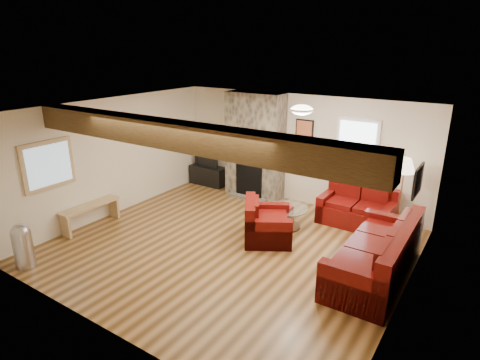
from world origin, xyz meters
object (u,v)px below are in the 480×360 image
at_px(floor_lamp, 404,169).
at_px(coffee_table, 286,217).
at_px(tv_cabinet, 208,175).
at_px(television, 208,159).
at_px(loveseat, 357,207).
at_px(armchair_red, 268,220).
at_px(sofa_three, 375,251).

bearing_deg(floor_lamp, coffee_table, -153.16).
xyz_separation_m(coffee_table, tv_cabinet, (-2.93, 1.22, 0.03)).
bearing_deg(television, tv_cabinet, 0.00).
relative_size(loveseat, floor_lamp, 0.95).
height_order(armchair_red, television, television).
bearing_deg(coffee_table, television, 157.40).
height_order(coffee_table, tv_cabinet, tv_cabinet).
height_order(loveseat, tv_cabinet, loveseat).
xyz_separation_m(loveseat, television, (-4.07, 0.30, 0.32)).
distance_m(coffee_table, tv_cabinet, 3.18).
distance_m(loveseat, coffee_table, 1.47).
bearing_deg(loveseat, sofa_three, -63.45).
bearing_deg(coffee_table, tv_cabinet, 157.40).
relative_size(loveseat, tv_cabinet, 1.47).
relative_size(loveseat, television, 2.00).
bearing_deg(coffee_table, loveseat, 39.14).
height_order(coffee_table, floor_lamp, floor_lamp).
height_order(loveseat, coffee_table, loveseat).
height_order(coffee_table, television, television).
xyz_separation_m(television, floor_lamp, (4.87, -0.24, 0.60)).
bearing_deg(coffee_table, armchair_red, -93.90).
bearing_deg(armchair_red, television, 25.57).
bearing_deg(loveseat, floor_lamp, 4.60).
distance_m(armchair_red, coffee_table, 0.70).
height_order(sofa_three, armchair_red, sofa_three).
bearing_deg(floor_lamp, tv_cabinet, 177.13).
xyz_separation_m(tv_cabinet, floor_lamp, (4.87, -0.24, 1.06)).
distance_m(tv_cabinet, floor_lamp, 4.98).
height_order(armchair_red, tv_cabinet, armchair_red).
relative_size(sofa_three, armchair_red, 2.41).
relative_size(loveseat, coffee_table, 1.67).
height_order(sofa_three, loveseat, sofa_three).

